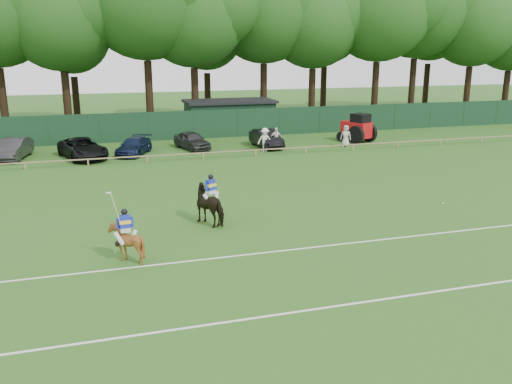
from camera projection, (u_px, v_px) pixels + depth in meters
name	position (u px, v px, depth m)	size (l,w,h in m)	color
ground	(265.00, 243.00, 22.41)	(160.00, 160.00, 0.00)	#1E4C14
horse_dark	(211.00, 205.00, 24.75)	(0.97, 2.12, 1.79)	black
horse_chestnut	(126.00, 243.00, 20.40)	(1.19, 1.33, 1.47)	brown
sedan_grey	(14.00, 149.00, 39.17)	(1.59, 4.55, 1.50)	#2B2B2D
suv_black	(83.00, 148.00, 39.38)	(2.45, 5.32, 1.48)	black
sedan_navy	(134.00, 146.00, 40.79)	(1.77, 4.35, 1.26)	#131D3C
hatch_grey	(192.00, 140.00, 42.99)	(1.65, 4.10, 1.40)	#313133
estate_black	(266.00, 138.00, 43.73)	(1.52, 4.37, 1.44)	black
spectator_left	(265.00, 140.00, 41.92)	(1.19, 0.68, 1.84)	white
spectator_mid	(276.00, 138.00, 42.83)	(1.02, 0.42, 1.74)	silver
spectator_right	(346.00, 136.00, 43.99)	(0.85, 0.55, 1.74)	beige
rider_dark	(211.00, 188.00, 24.54)	(0.88, 0.61, 1.41)	silver
rider_chestnut	(125.00, 225.00, 20.21)	(0.94, 0.56, 2.05)	silver
polo_ball	(443.00, 203.00, 27.99)	(0.09, 0.09, 0.09)	silver
pitch_lines	(295.00, 276.00, 19.17)	(60.00, 5.10, 0.01)	silver
pitch_rail	(189.00, 154.00, 38.94)	(62.10, 0.10, 0.50)	#997F5B
perimeter_fence	(171.00, 126.00, 47.06)	(92.08, 0.08, 2.50)	#14351E
utility_shed	(229.00, 116.00, 51.43)	(8.40, 4.40, 3.04)	#14331E
tree_row	(180.00, 127.00, 55.34)	(96.00, 12.00, 21.00)	#26561C
tractor	(358.00, 129.00, 46.06)	(2.93, 3.43, 2.44)	#B71013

